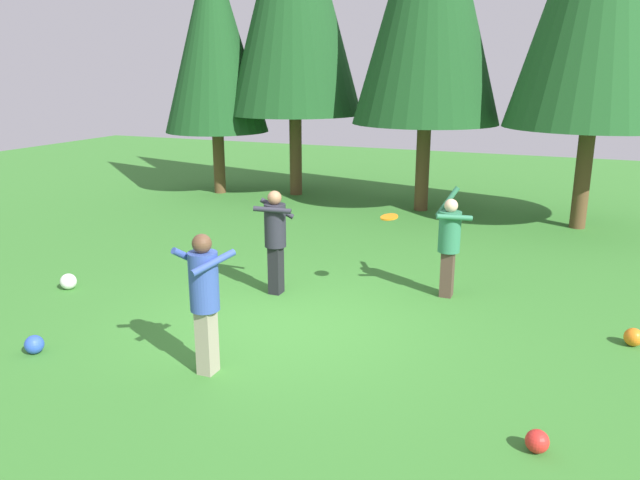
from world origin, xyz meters
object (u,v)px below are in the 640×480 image
person_thrower (449,239)px  person_catcher (275,233)px  ball_red (537,441)px  person_bystander (204,292)px  ball_blue (34,344)px  ball_orange (633,337)px  frisbee (389,217)px  ball_white (68,281)px  tree_far_left (214,37)px

person_thrower → person_catcher: 2.71m
ball_red → person_thrower: bearing=112.9°
person_catcher → ball_red: (4.17, -2.90, -0.88)m
person_bystander → ball_blue: (-2.31, -0.41, -0.89)m
person_bystander → ball_orange: (4.71, 2.74, -0.89)m
person_catcher → ball_red: size_ratio=7.48×
person_bystander → frisbee: size_ratio=4.52×
person_catcher → ball_orange: size_ratio=6.99×
person_catcher → ball_white: size_ratio=6.41×
person_bystander → person_catcher: bearing=30.7°
person_catcher → ball_orange: bearing=-15.7°
ball_white → ball_orange: size_ratio=1.09×
person_thrower → ball_red: size_ratio=7.75×
person_catcher → ball_orange: person_catcher is taller
ball_red → tree_far_left: bearing=133.8°
ball_white → frisbee: bearing=18.2°
person_bystander → ball_white: 4.10m
ball_orange → tree_far_left: 13.23m
person_bystander → tree_far_left: bearing=51.9°
person_thrower → ball_white: bearing=-7.4°
person_catcher → frisbee: person_catcher is taller
person_catcher → ball_blue: size_ratio=7.00×
person_bystander → ball_orange: 5.52m
person_catcher → ball_orange: 5.24m
ball_blue → tree_far_left: 11.46m
person_thrower → ball_blue: (-4.40, -4.05, -0.81)m
person_catcher → frisbee: size_ratio=4.44×
person_thrower → person_bystander: person_thrower is taller
ball_red → frisbee: bearing=126.0°
frisbee → ball_white: 5.32m
ball_red → ball_white: bearing=166.6°
frisbee → ball_white: (-4.93, -1.62, -1.18)m
frisbee → ball_blue: (-3.55, -3.62, -1.19)m
ball_white → tree_far_left: (-2.06, 8.09, 4.21)m
ball_white → tree_far_left: bearing=104.3°
ball_white → ball_orange: ball_white is taller
person_thrower → person_catcher: (-2.55, -0.91, 0.06)m
person_bystander → frisbee: (1.25, 3.21, 0.30)m
person_catcher → tree_far_left: (-5.28, 6.94, 3.34)m
person_catcher → ball_red: person_catcher is taller
person_catcher → ball_white: person_catcher is taller
person_catcher → ball_white: bearing=-176.4°
person_catcher → ball_blue: (-1.85, -3.14, -0.87)m
person_thrower → person_catcher: person_thrower is taller
frisbee → ball_red: size_ratio=1.68×
person_thrower → person_bystander: size_ratio=1.02×
ball_blue → person_catcher: bearing=59.5°
person_catcher → person_thrower: bearing=3.9°
ball_white → tree_far_left: size_ratio=0.04×
person_catcher → ball_white: (-3.22, -1.14, -0.86)m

